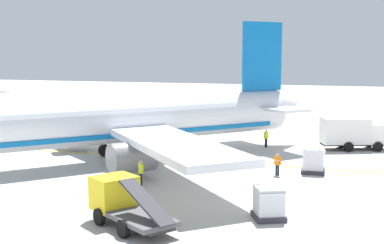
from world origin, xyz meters
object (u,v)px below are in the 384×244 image
(cargo_container_near, at_px, (314,161))
(cargo_container_mid, at_px, (269,203))
(service_truck_fuel, at_px, (123,202))
(service_truck_baggage, at_px, (353,132))
(crew_loader_left, at_px, (266,137))
(airliner_foreground, at_px, (105,122))
(crew_loader_right, at_px, (141,171))
(crew_marshaller, at_px, (277,163))

(cargo_container_near, height_order, cargo_container_mid, cargo_container_near)
(service_truck_fuel, distance_m, service_truck_baggage, 28.65)
(service_truck_fuel, height_order, crew_loader_left, service_truck_fuel)
(cargo_container_mid, distance_m, crew_loader_left, 22.25)
(service_truck_baggage, bearing_deg, airliner_foreground, 123.82)
(airliner_foreground, bearing_deg, service_truck_fuel, -149.07)
(crew_loader_right, bearing_deg, crew_loader_left, -17.36)
(service_truck_fuel, distance_m, crew_loader_left, 25.20)
(service_truck_fuel, bearing_deg, crew_marshaller, -23.65)
(service_truck_baggage, height_order, cargo_container_mid, service_truck_baggage)
(airliner_foreground, xyz_separation_m, crew_marshaller, (0.00, -14.15, -2.43))
(service_truck_baggage, bearing_deg, crew_marshaller, 158.73)
(service_truck_fuel, xyz_separation_m, crew_loader_left, (25.01, -3.06, -0.19))
(crew_marshaller, xyz_separation_m, crew_loader_left, (11.37, 2.92, 0.04))
(airliner_foreground, bearing_deg, crew_loader_right, -135.68)
(cargo_container_near, height_order, crew_loader_right, cargo_container_near)
(cargo_container_near, xyz_separation_m, crew_loader_left, (9.68, 5.37, 0.06))
(crew_marshaller, relative_size, crew_loader_left, 0.96)
(cargo_container_mid, bearing_deg, crew_loader_right, 64.60)
(cargo_container_near, bearing_deg, crew_loader_right, 125.32)
(cargo_container_near, height_order, crew_marshaller, cargo_container_near)
(crew_marshaller, bearing_deg, cargo_container_near, -55.51)
(service_truck_fuel, xyz_separation_m, crew_loader_right, (7.68, 2.36, -0.15))
(service_truck_fuel, bearing_deg, crew_loader_left, -6.97)
(service_truck_fuel, xyz_separation_m, crew_marshaller, (13.64, -5.97, -0.23))
(cargo_container_mid, xyz_separation_m, crew_marshaller, (10.50, 1.23, 0.07))
(airliner_foreground, relative_size, cargo_container_near, 16.67)
(service_truck_baggage, bearing_deg, crew_loader_right, 144.64)
(service_truck_baggage, xyz_separation_m, crew_loader_left, (-1.45, 7.91, -0.63))
(service_truck_fuel, relative_size, service_truck_baggage, 0.89)
(service_truck_fuel, relative_size, cargo_container_near, 2.89)
(service_truck_baggage, distance_m, crew_loader_right, 23.03)
(service_truck_fuel, relative_size, crew_loader_right, 3.28)
(cargo_container_near, bearing_deg, crew_loader_left, 29.04)
(cargo_container_near, height_order, crew_loader_left, cargo_container_near)
(crew_marshaller, bearing_deg, airliner_foreground, 90.02)
(service_truck_baggage, relative_size, crew_loader_right, 3.68)
(airliner_foreground, xyz_separation_m, cargo_container_near, (1.69, -16.60, -2.45))
(airliner_foreground, distance_m, crew_loader_left, 16.16)
(service_truck_baggage, height_order, cargo_container_near, service_truck_baggage)
(cargo_container_near, xyz_separation_m, cargo_container_mid, (-12.18, 1.23, -0.05))
(airliner_foreground, distance_m, cargo_container_mid, 18.78)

